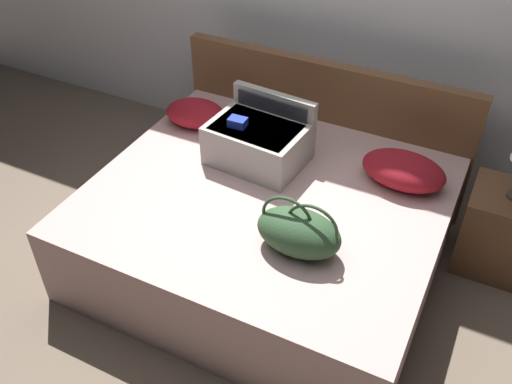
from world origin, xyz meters
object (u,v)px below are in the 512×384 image
bed (266,228)px  pillow_near_headboard (404,170)px  hard_case_large (258,140)px  pillow_center_head (195,113)px  nightstand (502,231)px  duffel_bag (299,232)px

bed → pillow_near_headboard: bearing=33.6°
pillow_near_headboard → bed: bearing=-146.4°
hard_case_large → pillow_near_headboard: 0.84m
pillow_center_head → nightstand: (1.95, 0.15, -0.34)m
hard_case_large → pillow_center_head: hard_case_large is taller
bed → hard_case_large: (-0.18, 0.26, 0.40)m
pillow_near_headboard → nightstand: pillow_near_headboard is taller
nightstand → hard_case_large: bearing=-167.2°
duffel_bag → nightstand: duffel_bag is taller
duffel_bag → pillow_center_head: 1.29m
hard_case_large → nightstand: (1.41, 0.32, -0.40)m
bed → duffel_bag: size_ratio=4.48×
hard_case_large → duffel_bag: (0.50, -0.58, -0.03)m
hard_case_large → pillow_center_head: bearing=166.8°
pillow_center_head → pillow_near_headboard: bearing=-0.4°
bed → duffel_bag: 0.59m
pillow_center_head → nightstand: pillow_center_head is taller
bed → pillow_center_head: pillow_center_head is taller
duffel_bag → pillow_center_head: bearing=144.0°
bed → duffel_bag: bearing=-44.5°
hard_case_large → duffel_bag: size_ratio=1.34×
bed → hard_case_large: hard_case_large is taller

